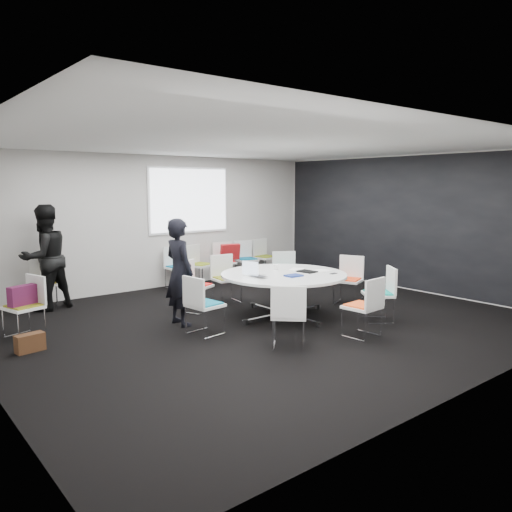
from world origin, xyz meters
TOP-DOWN VIEW (x-y plane):
  - room_shell at (0.09, 0.00)m, footprint 8.08×7.08m
  - conference_table at (0.47, 0.00)m, footprint 2.07×2.07m
  - projection_screen at (0.80, 3.46)m, footprint 1.90×0.03m
  - chair_ring_a at (1.99, -0.08)m, footprint 0.59×0.60m
  - chair_ring_b at (1.48, 1.06)m, footprint 0.62×0.62m
  - chair_ring_c at (0.32, 1.43)m, footprint 0.52×0.51m
  - chair_ring_d at (-0.48, 1.21)m, footprint 0.60×0.59m
  - chair_ring_e at (-1.12, -0.04)m, footprint 0.50×0.51m
  - chair_ring_f at (-0.56, -1.24)m, footprint 0.64×0.64m
  - chair_ring_g at (0.58, -1.56)m, footprint 0.49×0.48m
  - chair_ring_h at (1.46, -1.18)m, footprint 0.63×0.64m
  - chair_back_a at (0.29, 3.14)m, footprint 0.49×0.47m
  - chair_back_b at (0.83, 3.13)m, footprint 0.58×0.58m
  - chair_back_c at (1.51, 3.16)m, footprint 0.59×0.58m
  - chair_back_d at (2.12, 3.14)m, footprint 0.55×0.54m
  - chair_back_e at (2.71, 3.15)m, footprint 0.50×0.49m
  - chair_spare_left at (-3.19, 1.47)m, footprint 0.56×0.57m
  - chair_person_back at (-2.45, 3.13)m, footprint 0.57×0.56m
  - person_main at (-1.12, 0.66)m, footprint 0.41×0.61m
  - person_back at (-2.45, 2.97)m, footprint 1.06×0.93m
  - laptop at (-0.04, 0.00)m, footprint 0.24×0.35m
  - laptop_lid at (-0.14, 0.13)m, footprint 0.10×0.29m
  - notebook_black at (0.86, -0.15)m, footprint 0.25×0.32m
  - tablet_folio at (0.41, -0.30)m, footprint 0.27×0.21m
  - papers_right at (0.92, 0.17)m, footprint 0.37×0.34m
  - papers_front at (1.16, -0.19)m, footprint 0.32×0.24m
  - cup at (0.59, 0.35)m, footprint 0.08×0.08m
  - phone at (1.08, -0.54)m, footprint 0.15×0.09m
  - maroon_bag at (-3.21, 1.47)m, footprint 0.42×0.27m
  - brown_bag at (-3.32, 0.77)m, footprint 0.38×0.21m
  - red_jacket at (1.51, 2.94)m, footprint 0.47×0.26m

SIDE VIEW (x-z plane):
  - brown_bag at x=-3.32m, z-range 0.00..0.24m
  - chair_ring_a at x=1.99m, z-range -0.16..0.72m
  - chair_ring_b at x=1.48m, z-range -0.16..0.72m
  - chair_ring_c at x=0.32m, z-range -0.16..0.72m
  - chair_ring_d at x=-0.48m, z-range -0.16..0.72m
  - chair_ring_e at x=-1.12m, z-range -0.16..0.72m
  - chair_ring_f at x=-0.56m, z-range -0.16..0.72m
  - chair_ring_g at x=0.58m, z-range -0.16..0.72m
  - chair_ring_h at x=1.46m, z-range -0.16..0.72m
  - chair_back_a at x=0.29m, z-range -0.16..0.72m
  - chair_back_b at x=0.83m, z-range -0.16..0.72m
  - chair_back_c at x=1.51m, z-range -0.16..0.72m
  - chair_back_d at x=2.12m, z-range -0.16..0.72m
  - chair_back_e at x=2.71m, z-range -0.16..0.72m
  - chair_spare_left at x=-3.19m, z-range -0.16..0.72m
  - chair_person_back at x=-2.45m, z-range -0.16..0.72m
  - conference_table at x=0.47m, z-range 0.16..0.89m
  - maroon_bag at x=-3.21m, z-range 0.48..0.76m
  - red_jacket at x=1.51m, z-range 0.52..0.88m
  - papers_right at x=0.92m, z-range 0.73..0.73m
  - papers_front at x=1.16m, z-range 0.73..0.73m
  - phone at x=1.08m, z-range 0.73..0.74m
  - notebook_black at x=0.86m, z-range 0.73..0.75m
  - tablet_folio at x=0.41m, z-range 0.73..0.76m
  - laptop at x=-0.04m, z-range 0.73..0.76m
  - cup at x=0.59m, z-range 0.73..0.82m
  - person_main at x=-1.12m, z-range 0.00..1.67m
  - laptop_lid at x=-0.14m, z-range 0.75..0.97m
  - person_back at x=-2.45m, z-range 0.00..1.85m
  - room_shell at x=0.09m, z-range -0.04..2.84m
  - projection_screen at x=0.80m, z-range 1.17..2.53m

